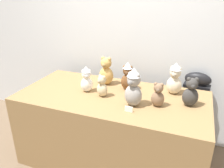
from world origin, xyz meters
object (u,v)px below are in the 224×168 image
object	(u,v)px
display_table	(112,128)
teddy_bear_ash	(133,88)
teddy_bear_charcoal	(191,93)
teddy_bear_snow	(87,79)
teddy_bear_cream	(175,79)
instrument_case	(193,110)
teddy_bear_chestnut	(128,76)
teddy_bear_honey	(106,72)
teddy_bear_mocha	(158,95)
teddy_bear_sand	(102,87)

from	to	relation	value
display_table	teddy_bear_ash	size ratio (longest dim) A/B	5.23
display_table	teddy_bear_charcoal	bearing A→B (deg)	3.94
teddy_bear_snow	teddy_bear_cream	world-z (taller)	teddy_bear_cream
teddy_bear_ash	instrument_case	bearing A→B (deg)	72.06
instrument_case	teddy_bear_ash	xyz separation A→B (m)	(-0.53, -0.71, 0.49)
teddy_bear_cream	teddy_bear_ash	distance (m)	0.50
teddy_bear_charcoal	teddy_bear_snow	bearing A→B (deg)	168.54
teddy_bear_chestnut	teddy_bear_charcoal	xyz separation A→B (m)	(0.63, -0.14, -0.02)
teddy_bear_honey	teddy_bear_cream	bearing A→B (deg)	6.07
instrument_case	teddy_bear_chestnut	world-z (taller)	teddy_bear_chestnut
teddy_bear_chestnut	teddy_bear_charcoal	world-z (taller)	teddy_bear_chestnut
instrument_case	teddy_bear_ash	world-z (taller)	teddy_bear_ash
display_table	teddy_bear_chestnut	size ratio (longest dim) A/B	6.32
teddy_bear_cream	teddy_bear_ash	size ratio (longest dim) A/B	0.91
teddy_bear_mocha	teddy_bear_snow	distance (m)	0.74
instrument_case	teddy_bear_chestnut	xyz separation A→B (m)	(-0.69, -0.39, 0.46)
instrument_case	teddy_bear_sand	world-z (taller)	teddy_bear_sand
instrument_case	teddy_bear_charcoal	bearing A→B (deg)	-89.29
teddy_bear_cream	teddy_bear_ash	xyz separation A→B (m)	(-0.31, -0.39, 0.02)
teddy_bear_mocha	teddy_bear_charcoal	distance (m)	0.29
display_table	teddy_bear_sand	distance (m)	0.51
teddy_bear_mocha	teddy_bear_ash	distance (m)	0.23
display_table	teddy_bear_ash	distance (m)	0.64
teddy_bear_honey	teddy_bear_mocha	distance (m)	0.70
instrument_case	teddy_bear_mocha	xyz separation A→B (m)	(-0.32, -0.64, 0.42)
display_table	teddy_bear_mocha	size ratio (longest dim) A/B	8.25
teddy_bear_cream	teddy_bear_honey	bearing A→B (deg)	-171.53
teddy_bear_mocha	teddy_bear_ash	xyz separation A→B (m)	(-0.21, -0.06, 0.07)
teddy_bear_honey	teddy_bear_charcoal	xyz separation A→B (m)	(0.89, -0.19, -0.02)
display_table	teddy_bear_mocha	distance (m)	0.68
instrument_case	teddy_bear_sand	bearing A→B (deg)	-137.26
teddy_bear_ash	teddy_bear_chestnut	bearing A→B (deg)	134.62
teddy_bear_mocha	teddy_bear_charcoal	bearing A→B (deg)	19.60
teddy_bear_cream	teddy_bear_snow	bearing A→B (deg)	-155.11
display_table	teddy_bear_charcoal	distance (m)	0.90
teddy_bear_charcoal	teddy_bear_cream	bearing A→B (deg)	113.82
teddy_bear_snow	teddy_bear_charcoal	distance (m)	1.01
display_table	teddy_bear_mocha	bearing A→B (deg)	-7.84
teddy_bear_sand	teddy_bear_mocha	bearing A→B (deg)	21.96
teddy_bear_snow	teddy_bear_ash	bearing A→B (deg)	-45.04
display_table	teddy_bear_ash	world-z (taller)	teddy_bear_ash
teddy_bear_snow	teddy_bear_charcoal	world-z (taller)	teddy_bear_charcoal
teddy_bear_mocha	teddy_bear_chestnut	distance (m)	0.45
teddy_bear_honey	teddy_bear_sand	bearing A→B (deg)	-70.16
teddy_bear_honey	teddy_bear_sand	world-z (taller)	teddy_bear_honey
teddy_bear_snow	display_table	bearing A→B (deg)	-30.69
display_table	teddy_bear_honey	distance (m)	0.61
teddy_bear_mocha	teddy_bear_honey	bearing A→B (deg)	150.38
display_table	instrument_case	size ratio (longest dim) A/B	2.01
teddy_bear_honey	instrument_case	bearing A→B (deg)	24.40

